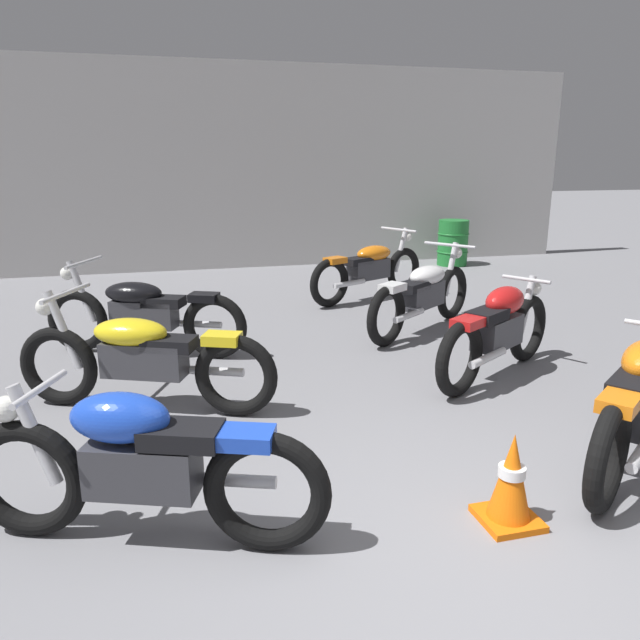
{
  "coord_description": "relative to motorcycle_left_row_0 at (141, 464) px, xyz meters",
  "views": [
    {
      "loc": [
        -1.36,
        -2.13,
        1.99
      ],
      "look_at": [
        0.0,
        3.02,
        0.55
      ],
      "focal_mm": 33.88,
      "sensor_mm": 36.0,
      "label": 1
    }
  ],
  "objects": [
    {
      "name": "motorcycle_right_row_3",
      "position": [
        3.05,
        5.12,
        -0.01
      ],
      "size": [
        2.0,
        1.1,
        0.97
      ],
      "color": "black",
      "rests_on": "ground"
    },
    {
      "name": "motorcycle_right_row_1",
      "position": [
        3.13,
        1.78,
        0.0
      ],
      "size": [
        1.73,
        1.13,
        0.88
      ],
      "color": "black",
      "rests_on": "ground"
    },
    {
      "name": "motorcycle_left_row_2",
      "position": [
        -0.05,
        3.29,
        -0.01
      ],
      "size": [
        2.03,
        1.05,
        0.97
      ],
      "color": "black",
      "rests_on": "ground"
    },
    {
      "name": "traffic_cone",
      "position": [
        1.97,
        -0.34,
        -0.2
      ],
      "size": [
        0.32,
        0.32,
        0.54
      ],
      "color": "orange",
      "rests_on": "ground"
    },
    {
      "name": "motorcycle_right_row_0",
      "position": [
        3.1,
        0.03,
        0.0
      ],
      "size": [
        1.65,
        1.25,
        0.88
      ],
      "color": "black",
      "rests_on": "ground"
    },
    {
      "name": "motorcycle_left_row_1",
      "position": [
        -0.02,
        1.81,
        -0.01
      ],
      "size": [
        2.04,
        1.04,
        0.97
      ],
      "color": "black",
      "rests_on": "ground"
    },
    {
      "name": "back_wall",
      "position": [
        1.54,
        8.24,
        1.34
      ],
      "size": [
        13.08,
        0.24,
        3.6
      ],
      "primitive_type": "cube",
      "color": "#BCBAB7",
      "rests_on": "ground"
    },
    {
      "name": "oil_drum",
      "position": [
        5.51,
        7.39,
        -0.03
      ],
      "size": [
        0.59,
        0.59,
        0.85
      ],
      "color": "#1E722D",
      "rests_on": "ground"
    },
    {
      "name": "ground_plane",
      "position": [
        1.54,
        -0.84,
        -0.46
      ],
      "size": [
        60.0,
        60.0,
        0.0
      ],
      "primitive_type": "plane",
      "color": "gray"
    },
    {
      "name": "motorcycle_right_row_2",
      "position": [
        3.09,
        3.37,
        -0.01
      ],
      "size": [
        1.82,
        1.36,
        0.97
      ],
      "color": "black",
      "rests_on": "ground"
    },
    {
      "name": "motorcycle_left_row_0",
      "position": [
        0.0,
        0.0,
        0.0
      ],
      "size": [
        1.88,
        0.81,
        0.88
      ],
      "color": "black",
      "rests_on": "ground"
    }
  ]
}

